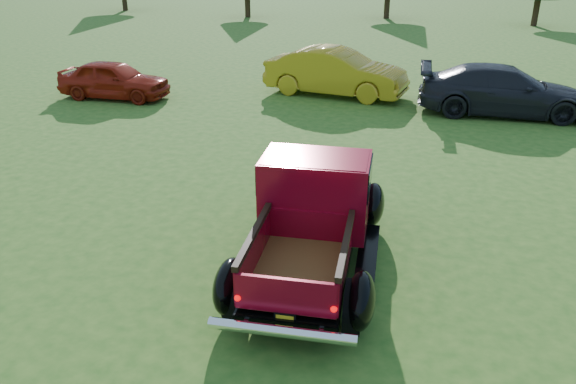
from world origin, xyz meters
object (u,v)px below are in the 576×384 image
Objects in this scene: show_car_red at (114,79)px; show_car_grey at (504,90)px; show_car_yellow at (336,72)px; pickup_truck at (315,210)px.

show_car_red is 11.98m from show_car_grey.
show_car_red is 7.15m from show_car_yellow.
show_car_yellow is 0.95× the size of show_car_grey.
show_car_yellow reaches higher than show_car_grey.
pickup_truck is 0.98× the size of show_car_grey.
show_car_red is at bearing 117.22° from show_car_yellow.
pickup_truck is 10.02m from show_car_grey.
show_car_yellow is 5.20m from show_car_grey.
pickup_truck reaches higher than show_car_yellow.
show_car_red is (-8.66, 7.79, -0.20)m from pickup_truck.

